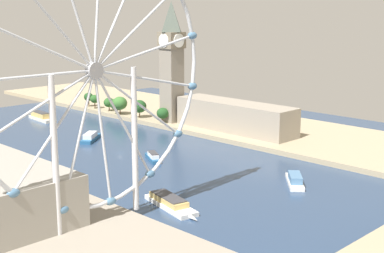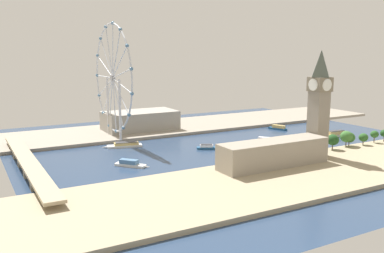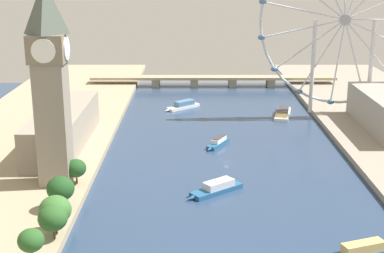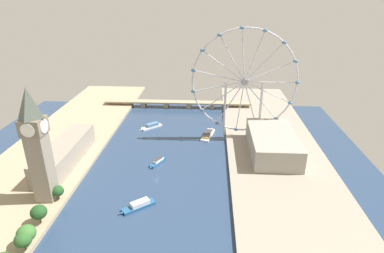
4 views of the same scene
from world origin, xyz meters
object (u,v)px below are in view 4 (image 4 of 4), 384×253
ferris_wheel (244,83)px  tour_boat_3 (152,126)px  tour_boat_2 (208,134)px  tour_boat_4 (158,162)px  river_bridge (178,103)px  tour_boat_0 (139,205)px  clock_tower (37,145)px  parliament_block (65,153)px  riverside_hall (273,143)px

ferris_wheel → tour_boat_3: bearing=167.8°
tour_boat_2 → tour_boat_3: bearing=86.1°
tour_boat_4 → tour_boat_3: bearing=-138.8°
tour_boat_3 → river_bridge: bearing=-149.1°
tour_boat_0 → ferris_wheel: bearing=-161.7°
clock_tower → tour_boat_0: clock_tower is taller
ferris_wheel → tour_boat_4: bearing=-143.1°
parliament_block → tour_boat_0: (76.21, -55.30, -10.52)m
parliament_block → tour_boat_2: bearing=29.5°
ferris_wheel → tour_boat_0: bearing=-123.8°
parliament_block → ferris_wheel: 179.00m
river_bridge → tour_boat_4: bearing=-91.1°
tour_boat_0 → tour_boat_2: 134.06m
clock_tower → riverside_hall: clock_tower is taller
ferris_wheel → tour_boat_0: size_ratio=4.42×
tour_boat_2 → tour_boat_0: bearing=171.9°
tour_boat_0 → tour_boat_4: (3.51, 63.72, -0.14)m
clock_tower → tour_boat_3: bearing=69.9°
river_bridge → ferris_wheel: bearing=-50.1°
tour_boat_0 → river_bridge: bearing=-129.6°
ferris_wheel → riverside_hall: (25.69, -37.55, -46.99)m
clock_tower → parliament_block: 62.72m
parliament_block → tour_boat_4: size_ratio=4.08×
tour_boat_2 → clock_tower: bearing=149.3°
ferris_wheel → tour_boat_0: ferris_wheel is taller
tour_boat_0 → tour_boat_4: 63.81m
parliament_block → tour_boat_3: size_ratio=3.62×
tour_boat_3 → ferris_wheel: bearing=126.7°
tour_boat_3 → tour_boat_4: size_ratio=1.13×
parliament_block → tour_boat_0: parliament_block is taller
river_bridge → tour_boat_3: river_bridge is taller
river_bridge → tour_boat_4: size_ratio=8.99×
riverside_hall → tour_boat_0: size_ratio=3.07×
tour_boat_4 → ferris_wheel: bearing=154.4°
river_bridge → tour_boat_2: 97.98m
clock_tower → tour_boat_2: (115.43, 121.84, -44.82)m
tour_boat_0 → clock_tower: bearing=-40.8°
ferris_wheel → river_bridge: 130.16m
riverside_hall → river_bridge: 164.06m
river_bridge → tour_boat_2: river_bridge is taller
clock_tower → tour_boat_2: 173.72m
clock_tower → tour_boat_3: size_ratio=3.49×
parliament_block → river_bridge: bearing=62.5°
clock_tower → riverside_hall: bearing=25.0°
parliament_block → tour_boat_3: (60.04, 89.10, -10.45)m
tour_boat_0 → tour_boat_3: 145.30m
clock_tower → tour_boat_0: size_ratio=3.37×
parliament_block → riverside_hall: riverside_hall is taller
parliament_block → tour_boat_3: bearing=56.0°
ferris_wheel → tour_boat_4: size_ratio=5.14×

